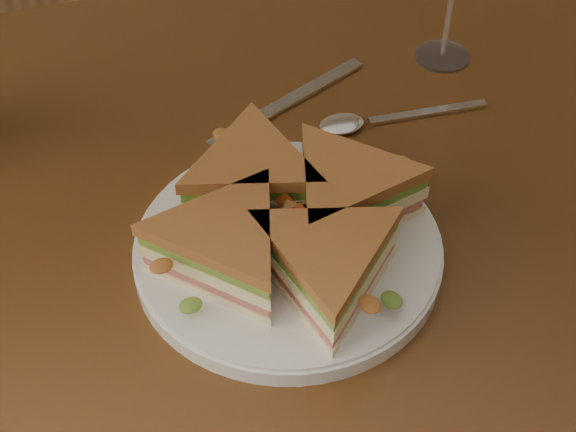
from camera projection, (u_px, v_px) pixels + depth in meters
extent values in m
cube|color=#391F0D|center=(315.00, 190.00, 0.79)|extent=(1.20, 0.80, 0.04)
cylinder|color=#341E0F|center=(530.00, 149.00, 1.41)|extent=(0.06, 0.06, 0.71)
cylinder|color=white|center=(288.00, 250.00, 0.70)|extent=(0.27, 0.27, 0.02)
cube|color=silver|center=(428.00, 113.00, 0.84)|extent=(0.13, 0.02, 0.00)
ellipsoid|color=silver|center=(342.00, 125.00, 0.82)|extent=(0.05, 0.03, 0.01)
cube|color=silver|center=(293.00, 100.00, 0.86)|extent=(0.19, 0.09, 0.00)
cube|color=silver|center=(228.00, 136.00, 0.82)|extent=(0.05, 0.03, 0.00)
cylinder|color=white|center=(442.00, 56.00, 0.92)|extent=(0.06, 0.06, 0.00)
cylinder|color=white|center=(448.00, 20.00, 0.88)|extent=(0.01, 0.01, 0.09)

